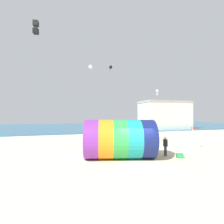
{
  "coord_description": "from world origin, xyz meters",
  "views": [
    {
      "loc": [
        -5.5,
        -11.82,
        3.5
      ],
      "look_at": [
        -0.74,
        3.46,
        3.77
      ],
      "focal_mm": 28.0,
      "sensor_mm": 36.0,
      "label": 1
    }
  ],
  "objects_px": {
    "kite_white_delta": "(91,66)",
    "kite_white_box": "(157,92)",
    "giant_inflatable_tube": "(120,139)",
    "cooler_box": "(180,156)",
    "kite_handler": "(165,146)",
    "kite_black_delta": "(110,67)",
    "kite_black_box": "(36,27)",
    "bystander_mid_beach": "(146,133)",
    "beach_flag": "(194,129)",
    "bystander_near_water": "(112,137)"
  },
  "relations": [
    {
      "from": "giant_inflatable_tube",
      "to": "bystander_mid_beach",
      "type": "height_order",
      "value": "giant_inflatable_tube"
    },
    {
      "from": "kite_white_delta",
      "to": "kite_white_box",
      "type": "relative_size",
      "value": 1.32
    },
    {
      "from": "kite_white_delta",
      "to": "cooler_box",
      "type": "xyz_separation_m",
      "value": [
        4.32,
        -16.2,
        -11.31
      ]
    },
    {
      "from": "kite_handler",
      "to": "cooler_box",
      "type": "bearing_deg",
      "value": -56.98
    },
    {
      "from": "kite_black_box",
      "to": "kite_black_delta",
      "type": "bearing_deg",
      "value": 54.09
    },
    {
      "from": "kite_white_delta",
      "to": "kite_white_box",
      "type": "height_order",
      "value": "kite_white_delta"
    },
    {
      "from": "kite_handler",
      "to": "kite_white_delta",
      "type": "distance_m",
      "value": 18.92
    },
    {
      "from": "kite_handler",
      "to": "bystander_near_water",
      "type": "height_order",
      "value": "kite_handler"
    },
    {
      "from": "cooler_box",
      "to": "kite_black_box",
      "type": "bearing_deg",
      "value": 169.2
    },
    {
      "from": "kite_black_box",
      "to": "cooler_box",
      "type": "bearing_deg",
      "value": -10.8
    },
    {
      "from": "giant_inflatable_tube",
      "to": "beach_flag",
      "type": "distance_m",
      "value": 8.58
    },
    {
      "from": "giant_inflatable_tube",
      "to": "kite_handler",
      "type": "xyz_separation_m",
      "value": [
        4.06,
        -0.32,
        -0.71
      ]
    },
    {
      "from": "kite_handler",
      "to": "kite_black_delta",
      "type": "bearing_deg",
      "value": 92.15
    },
    {
      "from": "kite_white_delta",
      "to": "giant_inflatable_tube",
      "type": "bearing_deg",
      "value": -91.47
    },
    {
      "from": "bystander_mid_beach",
      "to": "cooler_box",
      "type": "xyz_separation_m",
      "value": [
        -2.98,
        -11.1,
        -0.62
      ]
    },
    {
      "from": "giant_inflatable_tube",
      "to": "kite_black_box",
      "type": "relative_size",
      "value": 5.9
    },
    {
      "from": "kite_white_box",
      "to": "kite_handler",
      "type": "bearing_deg",
      "value": -119.29
    },
    {
      "from": "kite_black_delta",
      "to": "kite_white_box",
      "type": "distance_m",
      "value": 9.12
    },
    {
      "from": "kite_handler",
      "to": "kite_black_delta",
      "type": "height_order",
      "value": "kite_black_delta"
    },
    {
      "from": "kite_white_box",
      "to": "bystander_near_water",
      "type": "distance_m",
      "value": 13.05
    },
    {
      "from": "bystander_mid_beach",
      "to": "beach_flag",
      "type": "bearing_deg",
      "value": -84.75
    },
    {
      "from": "kite_white_box",
      "to": "cooler_box",
      "type": "bearing_deg",
      "value": -115.43
    },
    {
      "from": "bystander_near_water",
      "to": "kite_white_box",
      "type": "bearing_deg",
      "value": 29.57
    },
    {
      "from": "kite_black_delta",
      "to": "bystander_near_water",
      "type": "distance_m",
      "value": 13.03
    },
    {
      "from": "kite_handler",
      "to": "kite_white_box",
      "type": "height_order",
      "value": "kite_white_box"
    },
    {
      "from": "giant_inflatable_tube",
      "to": "bystander_mid_beach",
      "type": "bearing_deg",
      "value": 51.85
    },
    {
      "from": "beach_flag",
      "to": "giant_inflatable_tube",
      "type": "bearing_deg",
      "value": -171.99
    },
    {
      "from": "bystander_near_water",
      "to": "beach_flag",
      "type": "height_order",
      "value": "beach_flag"
    },
    {
      "from": "beach_flag",
      "to": "cooler_box",
      "type": "bearing_deg",
      "value": -146.33
    },
    {
      "from": "bystander_near_water",
      "to": "bystander_mid_beach",
      "type": "bearing_deg",
      "value": 22.32
    },
    {
      "from": "giant_inflatable_tube",
      "to": "bystander_mid_beach",
      "type": "xyz_separation_m",
      "value": [
        7.69,
        9.79,
        -0.76
      ]
    },
    {
      "from": "kite_black_delta",
      "to": "bystander_near_water",
      "type": "height_order",
      "value": "kite_black_delta"
    },
    {
      "from": "giant_inflatable_tube",
      "to": "bystander_near_water",
      "type": "height_order",
      "value": "giant_inflatable_tube"
    },
    {
      "from": "kite_black_delta",
      "to": "kite_white_box",
      "type": "bearing_deg",
      "value": -11.23
    },
    {
      "from": "kite_white_box",
      "to": "cooler_box",
      "type": "height_order",
      "value": "kite_white_box"
    },
    {
      "from": "kite_black_box",
      "to": "beach_flag",
      "type": "relative_size",
      "value": 0.44
    },
    {
      "from": "kite_black_delta",
      "to": "beach_flag",
      "type": "xyz_separation_m",
      "value": [
        4.97,
        -13.26,
        -9.46
      ]
    },
    {
      "from": "kite_white_box",
      "to": "beach_flag",
      "type": "relative_size",
      "value": 0.4
    },
    {
      "from": "giant_inflatable_tube",
      "to": "kite_white_delta",
      "type": "distance_m",
      "value": 17.9
    },
    {
      "from": "kite_white_box",
      "to": "bystander_near_water",
      "type": "relative_size",
      "value": 0.6
    },
    {
      "from": "kite_handler",
      "to": "kite_white_box",
      "type": "distance_m",
      "value": 16.47
    },
    {
      "from": "kite_black_box",
      "to": "cooler_box",
      "type": "height_order",
      "value": "kite_black_box"
    },
    {
      "from": "kite_white_delta",
      "to": "cooler_box",
      "type": "distance_m",
      "value": 20.22
    },
    {
      "from": "kite_black_delta",
      "to": "kite_black_box",
      "type": "relative_size",
      "value": 1.14
    },
    {
      "from": "cooler_box",
      "to": "giant_inflatable_tube",
      "type": "bearing_deg",
      "value": 164.36
    },
    {
      "from": "kite_white_delta",
      "to": "kite_handler",
      "type": "bearing_deg",
      "value": -76.41
    },
    {
      "from": "kite_black_delta",
      "to": "beach_flag",
      "type": "distance_m",
      "value": 17.03
    },
    {
      "from": "kite_handler",
      "to": "bystander_mid_beach",
      "type": "bearing_deg",
      "value": 70.23
    },
    {
      "from": "kite_black_delta",
      "to": "kite_black_box",
      "type": "xyz_separation_m",
      "value": [
        -9.89,
        -13.65,
        -1.48
      ]
    },
    {
      "from": "kite_black_box",
      "to": "bystander_mid_beach",
      "type": "relative_size",
      "value": 0.66
    }
  ]
}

